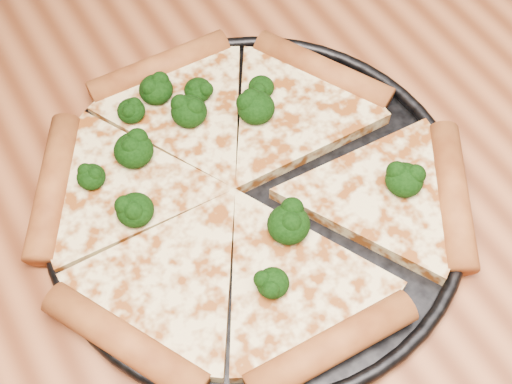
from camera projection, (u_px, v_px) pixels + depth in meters
dining_table at (228, 251)px, 0.67m from camera, size 1.20×0.90×0.75m
pizza_pan at (256, 197)px, 0.59m from camera, size 0.36×0.36×0.02m
pizza at (241, 190)px, 0.58m from camera, size 0.39×0.34×0.03m
broccoli_florets at (216, 151)px, 0.58m from camera, size 0.25×0.24×0.03m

